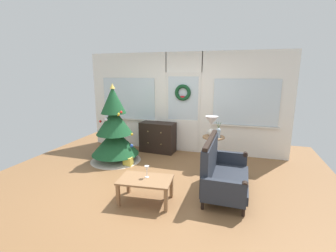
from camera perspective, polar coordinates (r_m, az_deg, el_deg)
name	(u,v)px	position (r m, az deg, el deg)	size (l,w,h in m)	color
ground_plane	(157,184)	(4.63, -2.65, -13.58)	(6.76, 6.76, 0.00)	brown
back_wall_with_door	(183,103)	(6.20, 3.70, 5.56)	(5.20, 0.19, 2.55)	white
christmas_tree	(115,132)	(5.69, -12.62, -1.37)	(1.18, 1.18, 1.81)	#4C331E
dresser_cabinet	(158,137)	(6.27, -2.45, -2.68)	(0.93, 0.49, 0.78)	black
settee_sofa	(221,171)	(4.31, 12.42, -10.49)	(0.74, 1.44, 0.96)	black
side_table	(213,145)	(5.34, 10.73, -4.54)	(0.50, 0.48, 0.69)	#8E6642
table_lamp	(212,123)	(5.27, 10.35, 0.65)	(0.28, 0.28, 0.44)	silver
flower_vase	(218,132)	(5.19, 11.90, -1.49)	(0.11, 0.10, 0.35)	#99ADBC
coffee_table	(145,182)	(3.94, -5.39, -13.19)	(0.88, 0.59, 0.39)	#8E6642
wine_glass	(147,169)	(3.91, -5.06, -10.18)	(0.08, 0.08, 0.20)	silver
gift_box	(128,161)	(5.51, -9.47, -8.25)	(0.19, 0.17, 0.19)	#D8C64C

